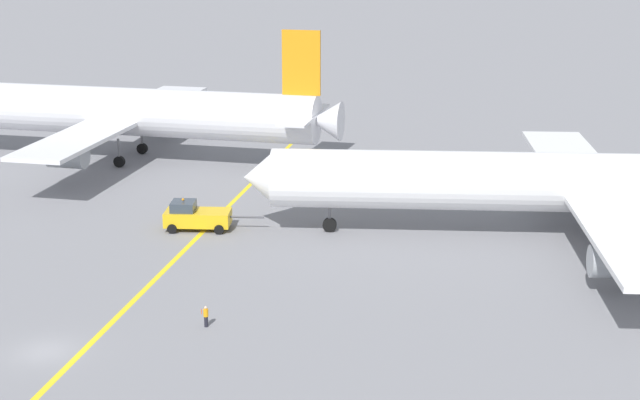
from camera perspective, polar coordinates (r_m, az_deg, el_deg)
ground_plane at (r=68.46m, az=-15.87°, el=-8.58°), size 600.00×600.00×0.00m
taxiway_stripe at (r=76.01m, az=-10.75°, el=-5.68°), size 10.98×119.59×0.01m
airliner_at_gate_left at (r=118.65m, az=-12.64°, el=5.12°), size 58.77×43.77×16.06m
airliner_being_pushed at (r=90.15m, az=14.60°, el=0.94°), size 58.94×49.02×15.40m
pushback_tug at (r=91.04m, az=-7.33°, el=-0.95°), size 9.34×3.42×2.99m
ground_crew_wing_walker_right at (r=69.82m, az=-6.74°, el=-6.81°), size 0.49×0.36×1.57m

